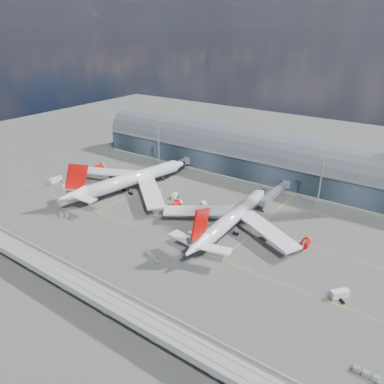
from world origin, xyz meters
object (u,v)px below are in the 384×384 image
Objects in this scene: service_truck_1 at (193,235)px; service_truck_4 at (174,196)px; airliner_right at (232,219)px; floodlight_mast_left at (159,146)px; floodlight_mast_right at (320,182)px; service_truck_0 at (56,180)px; airliner_left at (129,180)px; service_truck_3 at (339,294)px; cargo_train_0 at (64,215)px; service_truck_5 at (204,206)px; cargo_train_1 at (152,256)px; service_truck_2 at (189,241)px; cargo_train_2 at (366,374)px.

service_truck_1 reaches higher than service_truck_4.
floodlight_mast_left is at bearing 148.53° from airliner_right.
floodlight_mast_right reaches higher than service_truck_0.
service_truck_3 is at bearing 0.72° from airliner_left.
floodlight_mast_left is 142.12m from service_truck_3.
cargo_train_0 is at bearing -156.31° from airliner_right.
cargo_train_1 is at bearing -128.06° from service_truck_5.
cargo_train_0 is (38.32, -23.75, -0.60)m from service_truck_0.
floodlight_mast_left is 0.33× the size of airliner_left.
service_truck_0 is 71.62m from service_truck_4.
airliner_left reaches higher than service_truck_2.
service_truck_1 is 61.10m from service_truck_3.
airliner_right is 7.72× the size of cargo_train_1.
airliner_right is at bearing -158.08° from service_truck_3.
airliner_right is at bearing -74.40° from service_truck_5.
cargo_train_0 is 0.87× the size of cargo_train_2.
airliner_left is 26.54m from service_truck_4.
service_truck_0 is 45.09m from cargo_train_0.
service_truck_1 reaches higher than service_truck_2.
floodlight_mast_right is at bearing -28.50° from cargo_train_0.
service_truck_3 is 1.32× the size of service_truck_4.
cargo_train_1 is at bearing -70.20° from cargo_train_0.
service_truck_3 reaches higher than cargo_train_0.
cargo_train_0 is 56.05m from cargo_train_1.
service_truck_5 is at bearing 21.41° from service_truck_2.
floodlight_mast_right reaches higher than service_truck_3.
service_truck_0 is 177.33m from cargo_train_2.
service_truck_2 is 63.15m from cargo_train_0.
floodlight_mast_left reaches higher than service_truck_4.
service_truck_1 is at bearing 12.02° from service_truck_2.
cargo_train_0 is (-61.47, -14.48, -0.36)m from service_truck_2.
service_truck_1 is 28.69m from service_truck_5.
service_truck_4 is at bearing 28.12° from airliner_left.
cargo_train_2 is at bearing -72.57° from cargo_train_0.
airliner_left is at bearing 15.01° from cargo_train_0.
airliner_right reaches higher than service_truck_3.
service_truck_0 reaches higher than service_truck_2.
cargo_train_2 is (79.56, -8.78, -0.01)m from cargo_train_1.
cargo_train_2 is (74.11, -25.46, -0.57)m from service_truck_2.
cargo_train_2 is (141.78, -88.14, -12.85)m from floodlight_mast_left.
cargo_train_0 is (6.20, -77.16, -12.64)m from floodlight_mast_left.
service_truck_2 is at bearing -117.28° from floodlight_mast_right.
service_truck_4 is 19.10m from service_truck_5.
floodlight_mast_right reaches higher than service_truck_4.
service_truck_1 is at bearing -41.09° from floodlight_mast_left.
airliner_left is 10.78× the size of service_truck_2.
floodlight_mast_left reaches higher than cargo_train_1.
service_truck_3 is 0.68× the size of cargo_train_1.
service_truck_4 is (35.93, -31.07, -12.38)m from floodlight_mast_left.
airliner_right is 10.41× the size of cargo_train_2.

